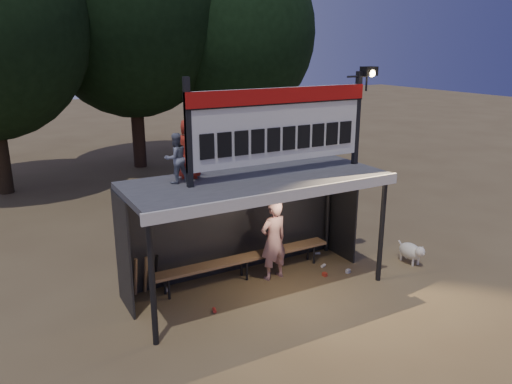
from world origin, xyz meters
The scene contains 12 objects.
ground centered at (0.00, 0.00, 0.00)m, with size 80.00×80.00×0.00m, color brown.
player centered at (0.53, 0.25, 0.85)m, with size 0.62×0.41×1.71m, color silver.
child_a centered at (-1.46, 0.38, 2.78)m, with size 0.44×0.34×0.91m, color gray.
child_b centered at (-1.13, 0.58, 2.88)m, with size 0.55×0.36×1.12m, color #B42B1B.
dugout_shelter centered at (0.00, 0.24, 1.85)m, with size 5.10×2.08×2.32m.
scoreboard_assembly centered at (0.56, -0.01, 3.32)m, with size 4.10×0.27×1.99m.
bench centered at (0.00, 0.55, 0.43)m, with size 4.00×0.35×0.48m.
tree_mid centered at (1.00, 11.50, 6.17)m, with size 7.22×7.22×10.36m.
tree_right centered at (5.00, 10.50, 5.19)m, with size 6.08×6.08×8.72m.
dog centered at (3.63, -0.61, 0.28)m, with size 0.36×0.81×0.49m.
bats centered at (-2.03, 0.82, 0.43)m, with size 0.48×0.33×0.84m.
litter centered at (0.77, 0.12, 0.04)m, with size 3.81×1.33×0.08m.
Camera 1 is at (-4.43, -7.96, 4.73)m, focal length 35.00 mm.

